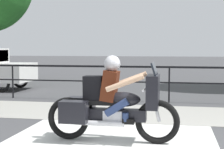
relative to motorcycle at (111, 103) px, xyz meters
name	(u,v)px	position (x,y,z in m)	size (l,w,h in m)	color
sidewalk_band	(167,114)	(0.90, 2.70, -0.68)	(44.00, 2.40, 0.01)	#99968E
fence_railing	(169,74)	(0.90, 4.57, 0.19)	(36.00, 0.05, 1.11)	black
motorcycle	(111,103)	(0.00, 0.00, 0.00)	(2.38, 0.76, 1.53)	black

